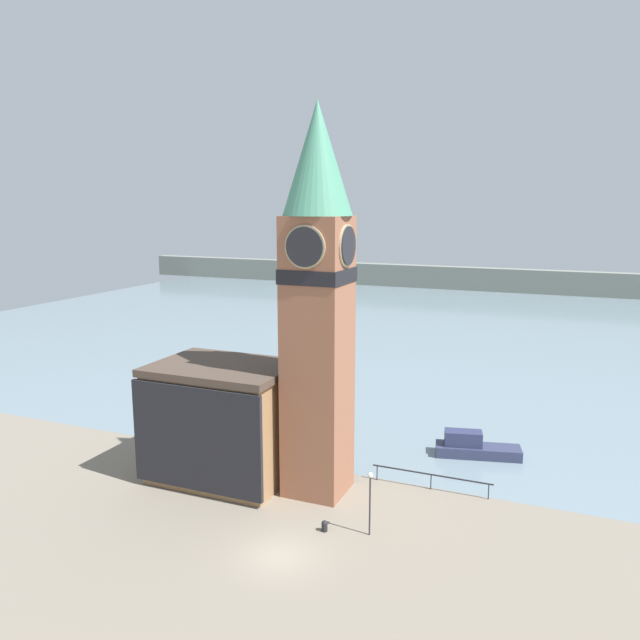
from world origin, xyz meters
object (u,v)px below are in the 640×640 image
Objects in this scene: clock_tower at (318,293)px; mooring_bollard_near at (324,526)px; boat_near at (474,447)px; pier_building at (223,421)px; lamp_post at (370,491)px.

clock_tower reaches higher than mooring_bollard_near.
pier_building is at bearing -159.91° from boat_near.
lamp_post is (4.96, -4.11, -10.59)m from clock_tower.
pier_building reaches higher than lamp_post.
lamp_post reaches higher than mooring_bollard_near.
clock_tower is 13.98m from mooring_bollard_near.
lamp_post is at bearing -39.67° from clock_tower.
pier_building is 10.88m from mooring_bollard_near.
pier_building is 12.47m from lamp_post.
clock_tower is 2.62× the size of pier_building.
pier_building is at bearing 155.49° from mooring_bollard_near.
lamp_post is (2.55, 0.63, 2.34)m from mooring_bollard_near.
lamp_post is at bearing 13.83° from mooring_bollard_near.
pier_building is 14.42× the size of mooring_bollard_near.
lamp_post reaches higher than boat_near.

